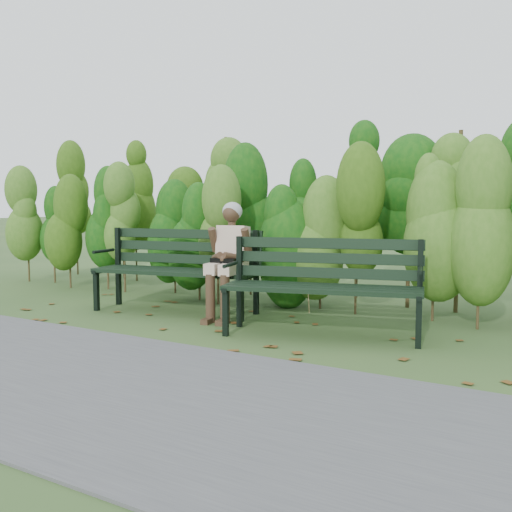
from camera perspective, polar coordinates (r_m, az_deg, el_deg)
The scene contains 7 objects.
ground at distance 6.49m, azimuth -1.63°, elevation -6.85°, with size 80.00×80.00×0.00m, color #345025.
footpath at distance 4.85m, azimuth -16.24°, elevation -11.18°, with size 60.00×2.50×0.01m, color #474749.
hedge_band at distance 7.97m, azimuth 5.70°, elevation 4.49°, with size 11.04×1.67×2.42m.
leaf_litter at distance 6.59m, azimuth -5.59°, elevation -6.66°, with size 5.92×2.18×0.01m.
bench_left at distance 7.44m, azimuth -7.36°, elevation -0.67°, with size 2.12×1.03×1.02m.
bench_right at distance 6.11m, azimuth 6.49°, elevation -2.12°, with size 2.07×1.15×0.98m.
seated_woman at distance 6.92m, azimuth -2.68°, elevation 0.42°, with size 0.53×0.78×1.35m.
Camera 1 is at (3.47, -5.31, 1.36)m, focal length 42.00 mm.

